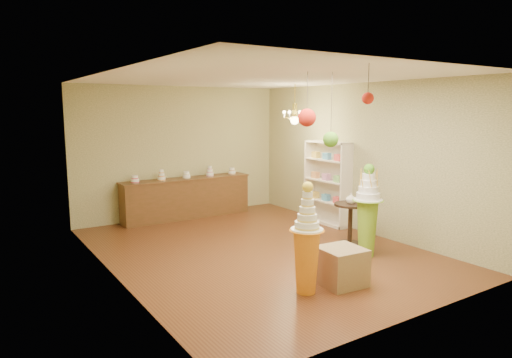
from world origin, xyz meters
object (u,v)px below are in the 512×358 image
pedestal_orange (307,251)px  sideboard (187,197)px  pedestal_green (367,217)px  round_table (350,218)px

pedestal_orange → sideboard: size_ratio=0.50×
pedestal_green → sideboard: size_ratio=0.52×
pedestal_orange → sideboard: (0.49, 4.92, -0.11)m
sideboard → pedestal_orange: bearing=-95.7°
sideboard → round_table: 3.96m
sideboard → pedestal_green: bearing=-72.1°
sideboard → round_table: bearing=-65.8°
pedestal_orange → sideboard: pedestal_orange is taller
round_table → sideboard: bearing=114.2°
pedestal_orange → round_table: size_ratio=1.98×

